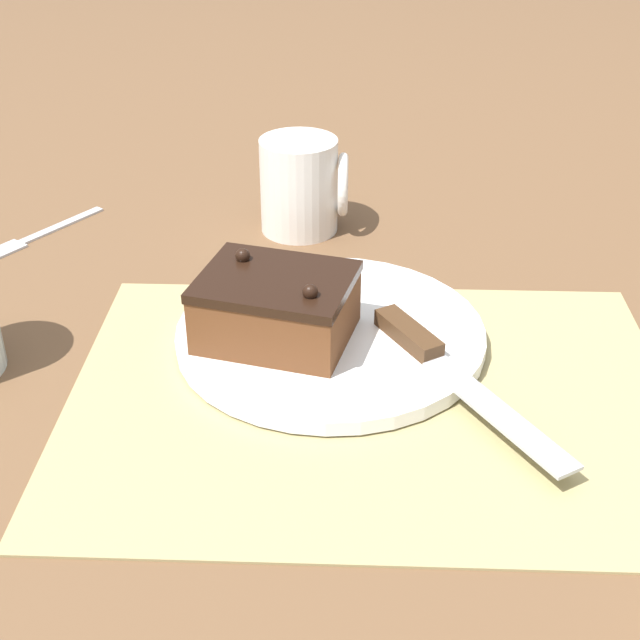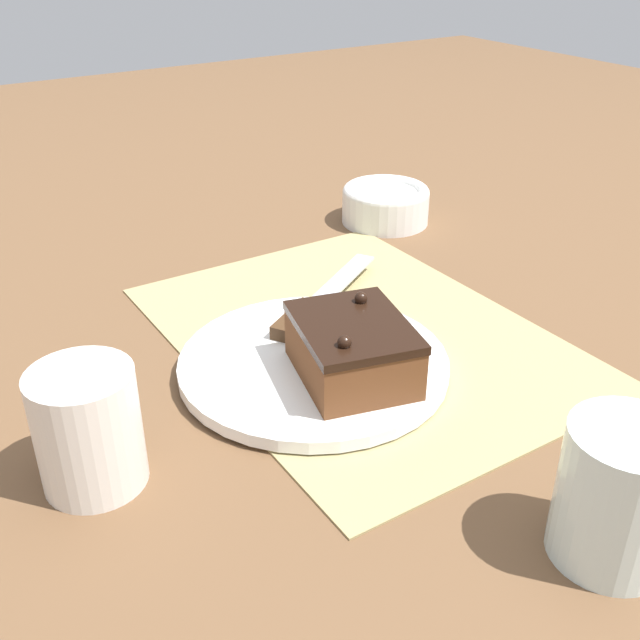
{
  "view_description": "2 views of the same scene",
  "coord_description": "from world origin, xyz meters",
  "px_view_note": "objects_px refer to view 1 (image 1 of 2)",
  "views": [
    {
      "loc": [
        -0.02,
        -0.55,
        0.4
      ],
      "look_at": [
        -0.04,
        0.07,
        0.03
      ],
      "focal_mm": 50.0,
      "sensor_mm": 36.0,
      "label": 1
    },
    {
      "loc": [
        -0.54,
        0.39,
        0.39
      ],
      "look_at": [
        -0.05,
        0.08,
        0.06
      ],
      "focal_mm": 42.0,
      "sensor_mm": 36.0,
      "label": 2
    }
  ],
  "objects_px": {
    "cake_plate": "(331,334)",
    "serving_knife": "(436,358)",
    "coffee_mug": "(302,186)",
    "chocolate_cake": "(276,307)",
    "dessert_fork": "(34,236)"
  },
  "relations": [
    {
      "from": "coffee_mug",
      "to": "dessert_fork",
      "type": "height_order",
      "value": "coffee_mug"
    },
    {
      "from": "serving_knife",
      "to": "cake_plate",
      "type": "bearing_deg",
      "value": -62.71
    },
    {
      "from": "cake_plate",
      "to": "dessert_fork",
      "type": "xyz_separation_m",
      "value": [
        -0.31,
        0.19,
        -0.01
      ]
    },
    {
      "from": "cake_plate",
      "to": "chocolate_cake",
      "type": "height_order",
      "value": "chocolate_cake"
    },
    {
      "from": "cake_plate",
      "to": "chocolate_cake",
      "type": "distance_m",
      "value": 0.06
    },
    {
      "from": "serving_knife",
      "to": "coffee_mug",
      "type": "relative_size",
      "value": 2.05
    },
    {
      "from": "cake_plate",
      "to": "dessert_fork",
      "type": "bearing_deg",
      "value": 148.56
    },
    {
      "from": "cake_plate",
      "to": "chocolate_cake",
      "type": "relative_size",
      "value": 1.85
    },
    {
      "from": "cake_plate",
      "to": "serving_knife",
      "type": "height_order",
      "value": "serving_knife"
    },
    {
      "from": "chocolate_cake",
      "to": "dessert_fork",
      "type": "bearing_deg",
      "value": 142.64
    },
    {
      "from": "cake_plate",
      "to": "coffee_mug",
      "type": "bearing_deg",
      "value": 99.11
    },
    {
      "from": "chocolate_cake",
      "to": "coffee_mug",
      "type": "xyz_separation_m",
      "value": [
        0.01,
        0.24,
        0.01
      ]
    },
    {
      "from": "serving_knife",
      "to": "dessert_fork",
      "type": "relative_size",
      "value": 1.51
    },
    {
      "from": "cake_plate",
      "to": "coffee_mug",
      "type": "height_order",
      "value": "coffee_mug"
    },
    {
      "from": "cake_plate",
      "to": "coffee_mug",
      "type": "distance_m",
      "value": 0.23
    }
  ]
}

